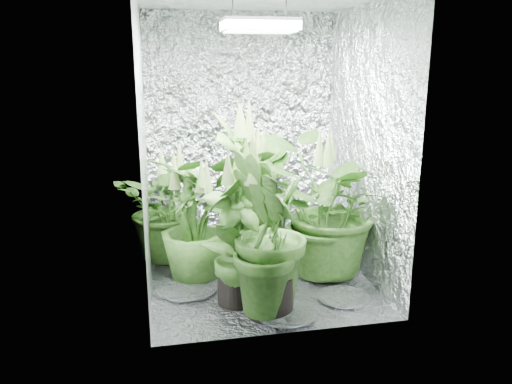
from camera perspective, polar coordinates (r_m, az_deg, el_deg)
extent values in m
plane|color=silver|center=(3.83, 0.38, -9.89)|extent=(1.60, 1.60, 0.00)
cube|color=silver|center=(4.32, -1.76, 6.73)|extent=(1.60, 0.02, 2.00)
cube|color=silver|center=(2.77, 3.75, 2.40)|extent=(1.60, 0.02, 2.00)
cube|color=silver|center=(3.47, -12.69, 4.50)|extent=(0.02, 1.60, 2.00)
cube|color=silver|center=(3.78, 12.42, 5.31)|extent=(0.02, 1.60, 2.00)
cube|color=gray|center=(3.50, 0.43, 18.57)|extent=(0.50, 0.30, 0.08)
cube|color=white|center=(3.50, 0.43, 17.84)|extent=(0.46, 0.26, 0.01)
cylinder|color=black|center=(3.48, -2.67, 20.32)|extent=(0.01, 0.01, 0.13)
cylinder|color=black|center=(3.55, 3.46, 20.19)|extent=(0.01, 0.01, 0.13)
cylinder|color=black|center=(4.19, -9.71, -6.16)|extent=(0.26, 0.26, 0.23)
cylinder|color=#442413|center=(4.16, -9.77, -4.84)|extent=(0.24, 0.24, 0.03)
imported|color=#174211|center=(4.09, -9.91, -1.57)|extent=(0.96, 0.96, 0.88)
cone|color=#72964E|center=(4.00, -10.15, 3.70)|extent=(0.08, 0.08, 0.23)
cylinder|color=black|center=(3.90, -1.70, -7.13)|extent=(0.32, 0.32, 0.29)
cylinder|color=#442413|center=(3.86, -1.71, -5.37)|extent=(0.29, 0.29, 0.03)
imported|color=#174211|center=(3.75, -1.76, -0.08)|extent=(0.85, 0.85, 1.21)
cone|color=#72964E|center=(3.65, -1.82, 8.06)|extent=(0.10, 0.10, 0.29)
cylinder|color=black|center=(4.16, 0.54, -5.87)|extent=(0.30, 0.30, 0.26)
cylinder|color=#442413|center=(4.13, 0.55, -4.35)|extent=(0.27, 0.27, 0.03)
imported|color=#174211|center=(4.04, 0.56, -0.55)|extent=(0.62, 0.62, 1.00)
cone|color=#72964E|center=(3.95, 0.57, 5.58)|extent=(0.10, 0.10, 0.26)
cylinder|color=black|center=(3.77, -7.06, -8.29)|extent=(0.29, 0.29, 0.26)
cylinder|color=#442413|center=(3.73, -7.11, -6.67)|extent=(0.27, 0.27, 0.03)
imported|color=#174211|center=(3.65, -7.22, -3.43)|extent=(0.67, 0.67, 0.87)
cone|color=#72964E|center=(3.56, -7.40, 2.28)|extent=(0.09, 0.09, 0.26)
cylinder|color=black|center=(3.85, 7.97, -7.92)|extent=(0.28, 0.28, 0.25)
cylinder|color=#442413|center=(3.81, 8.02, -6.42)|extent=(0.25, 0.25, 0.03)
imported|color=#174211|center=(3.71, 8.20, -1.76)|extent=(1.06, 1.06, 1.05)
cone|color=#72964E|center=(3.61, 8.46, 5.34)|extent=(0.09, 0.09, 0.25)
cylinder|color=black|center=(3.44, -2.11, -10.59)|extent=(0.27, 0.27, 0.25)
cylinder|color=#442413|center=(3.40, -2.13, -8.95)|extent=(0.25, 0.25, 0.03)
imported|color=#174211|center=(3.29, -2.18, -4.27)|extent=(0.72, 0.72, 0.99)
cone|color=#72964E|center=(3.18, -2.25, 3.17)|extent=(0.09, 0.09, 0.25)
cylinder|color=black|center=(3.28, 1.58, -11.63)|extent=(0.30, 0.30, 0.27)
cylinder|color=#442413|center=(3.23, 1.60, -9.70)|extent=(0.28, 0.28, 0.03)
imported|color=#174211|center=(3.12, 1.64, -4.57)|extent=(0.69, 0.69, 1.06)
cone|color=#72964E|center=(3.00, 1.70, 3.85)|extent=(0.10, 0.10, 0.27)
cylinder|color=black|center=(4.24, 7.73, -6.91)|extent=(0.15, 0.15, 0.09)
cylinder|color=black|center=(4.18, 7.81, -4.65)|extent=(0.14, 0.14, 0.11)
cylinder|color=#4C4C51|center=(4.18, 6.90, -4.60)|extent=(0.14, 0.31, 0.33)
torus|color=#4C4C51|center=(4.18, 6.90, -4.60)|extent=(0.14, 0.32, 0.34)
cube|color=white|center=(3.20, 2.89, -9.13)|extent=(0.06, 0.06, 0.09)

